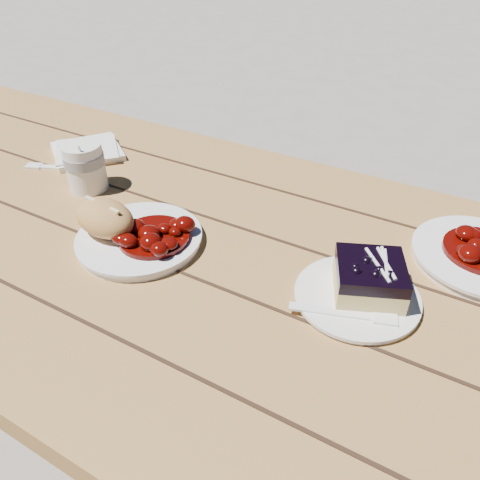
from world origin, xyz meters
The scene contains 11 objects.
ground centered at (0.00, 0.00, 0.00)m, with size 60.00×60.00×0.00m, color gray.
picnic_table centered at (0.00, 0.00, 0.59)m, with size 2.00×1.55×0.75m.
main_plate centered at (0.05, -0.05, 0.76)m, with size 0.22×0.22×0.02m, color white.
goulash_stew centered at (0.08, -0.04, 0.79)m, with size 0.12×0.12×0.04m, color #520602, non-canonical shape.
bread_roll centered at (0.00, -0.07, 0.80)m, with size 0.12×0.08×0.06m, color tan.
dessert_plate centered at (0.43, 0.00, 0.76)m, with size 0.18×0.18×0.01m, color white.
blueberry_cake centered at (0.44, 0.02, 0.79)m, with size 0.13×0.13×0.06m.
fork_dessert centered at (0.41, -0.05, 0.76)m, with size 0.03×0.16×0.01m, color white, non-canonical shape.
coffee_cup centered at (-0.17, 0.05, 0.80)m, with size 0.08×0.08×0.10m, color white.
napkin_stack centered at (-0.29, 0.17, 0.76)m, with size 0.15×0.15×0.01m, color white.
fork_table centered at (-0.28, 0.09, 0.75)m, with size 0.03×0.16×0.01m, color white, non-canonical shape.
Camera 1 is at (0.54, -0.54, 1.25)m, focal length 35.00 mm.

